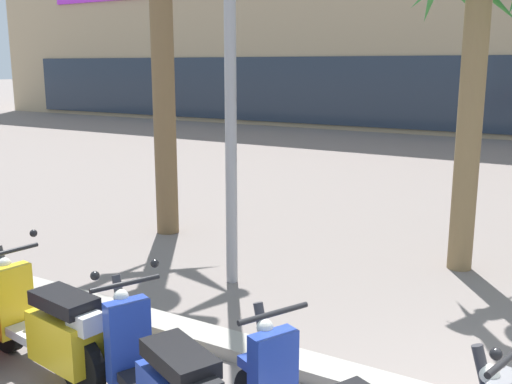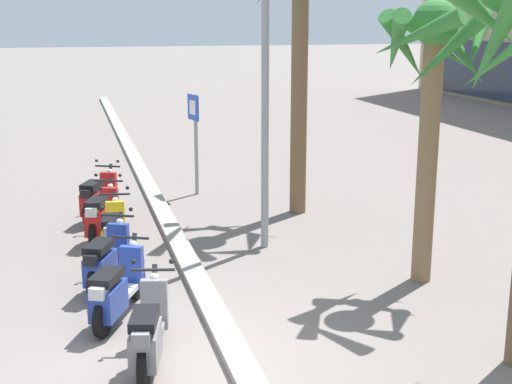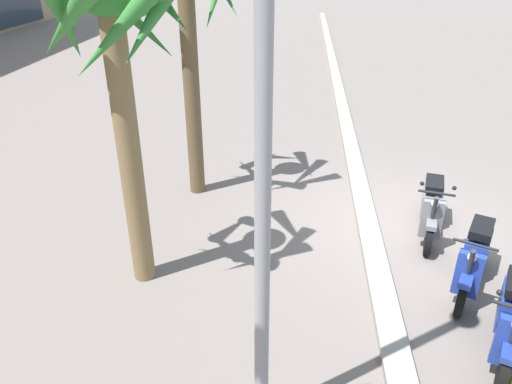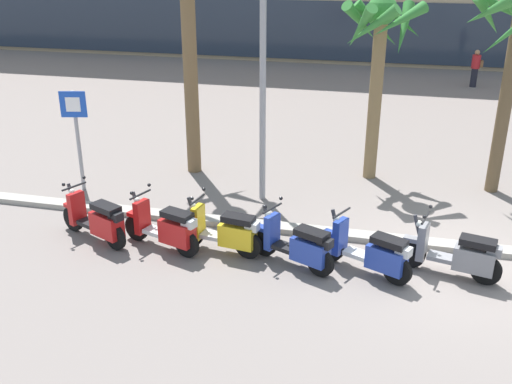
{
  "view_description": "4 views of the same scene",
  "coord_description": "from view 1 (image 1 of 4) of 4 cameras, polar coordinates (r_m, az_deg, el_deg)",
  "views": [
    {
      "loc": [
        -0.29,
        -3.79,
        2.65
      ],
      "look_at": [
        -3.46,
        1.47,
        1.34
      ],
      "focal_mm": 41.68,
      "sensor_mm": 36.0,
      "label": 1
    },
    {
      "loc": [
        7.87,
        -1.31,
        4.14
      ],
      "look_at": [
        -2.83,
        1.56,
        1.4
      ],
      "focal_mm": 49.54,
      "sensor_mm": 36.0,
      "label": 2
    },
    {
      "loc": [
        -7.56,
        1.82,
        4.48
      ],
      "look_at": [
        -1.24,
        2.43,
        1.2
      ],
      "focal_mm": 33.48,
      "sensor_mm": 36.0,
      "label": 3
    },
    {
      "loc": [
        -1.32,
        -10.15,
        5.42
      ],
      "look_at": [
        -3.92,
        0.41,
        0.86
      ],
      "focal_mm": 41.33,
      "sensor_mm": 36.0,
      "label": 4
    }
  ],
  "objects": [
    {
      "name": "scooter_yellow_mid_rear",
      "position": [
        5.51,
        -19.33,
        -12.2
      ],
      "size": [
        1.73,
        0.61,
        1.17
      ],
      "color": "black",
      "rests_on": "ground"
    },
    {
      "name": "scooter_blue_last_in_row",
      "position": [
        4.46,
        -9.05,
        -17.7
      ],
      "size": [
        1.65,
        0.89,
        1.17
      ],
      "color": "black",
      "rests_on": "ground"
    },
    {
      "name": "palm_tree_by_mall_entrance",
      "position": [
        8.03,
        20.59,
        16.43
      ],
      "size": [
        2.0,
        2.09,
        4.41
      ],
      "color": "olive",
      "rests_on": "ground"
    }
  ]
}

